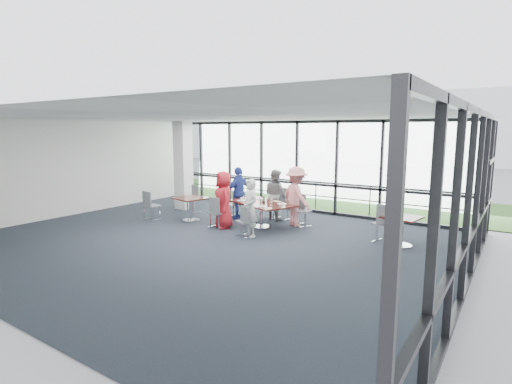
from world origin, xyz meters
The scene contains 43 objects.
floor centered at (0.00, 0.00, -0.01)m, with size 12.00×10.00×0.02m, color #222733.
ceiling centered at (0.00, 0.00, 3.20)m, with size 12.00×10.00×0.04m, color silver.
wall_left centered at (-6.00, 0.00, 1.60)m, with size 0.10×10.00×3.20m, color silver.
curtain_wall_back centered at (0.00, 5.00, 1.60)m, with size 12.00×0.10×3.20m, color white.
curtain_wall_right centered at (6.00, 0.00, 1.60)m, with size 0.10×10.00×3.20m, color white.
exit_door centered at (6.00, 3.75, 1.05)m, with size 0.12×1.60×2.10m, color black.
structural_column centered at (-3.60, 3.00, 1.60)m, with size 0.50×0.50×3.20m, color silver.
apron centered at (0.00, 10.00, -0.02)m, with size 80.00×70.00×0.02m, color gray.
grass_strip centered at (0.00, 8.00, 0.01)m, with size 80.00×5.00×0.01m, color #3A6227.
hangar_main centered at (4.00, 32.00, 3.00)m, with size 24.00×10.00×6.00m, color white.
hangar_aux centered at (-18.00, 28.00, 2.00)m, with size 10.00×6.00×4.00m, color white.
guard_rail centered at (0.00, 5.60, 0.50)m, with size 0.06×0.06×12.00m, color #2D2D33.
main_table centered at (0.35, 2.16, 0.64)m, with size 2.35×1.84×0.75m.
side_table_left centered at (-2.00, 1.64, 0.64)m, with size 1.10×1.10×0.75m.
side_table_right centered at (4.30, 2.45, 0.63)m, with size 0.96×0.96×0.75m.
diner_near_left centered at (-0.54, 1.48, 0.84)m, with size 0.82×0.54×1.69m, color #B41C25.
diner_near_right centered at (0.67, 1.10, 0.79)m, with size 0.57×0.42×1.58m, color silver.
diner_far_left centered at (0.15, 3.27, 0.81)m, with size 0.79×0.49×1.63m, color slate.
diner_far_right centered at (1.12, 2.87, 0.90)m, with size 1.16×0.60×1.79m, color #DF8484.
diner_end centered at (-0.90, 2.75, 0.85)m, with size 0.99×0.54×1.70m, color navy.
chair_main_nl centered at (-0.69, 1.38, 0.46)m, with size 0.45×0.45×0.91m, color slate, non-canonical shape.
chair_main_nr centered at (0.58, 1.00, 0.42)m, with size 0.41×0.41×0.85m, color slate, non-canonical shape.
chair_main_fl centered at (0.31, 3.37, 0.49)m, with size 0.48×0.48×0.98m, color slate, non-canonical shape.
chair_main_fr centered at (1.28, 2.96, 0.46)m, with size 0.45×0.45×0.93m, color slate, non-canonical shape.
chair_main_end centered at (-1.16, 2.70, 0.45)m, with size 0.44×0.44×0.90m, color slate, non-canonical shape.
chair_spare_la centered at (-3.14, 1.02, 0.46)m, with size 0.45×0.45×0.92m, color slate, non-canonical shape.
chair_spare_lb centered at (-2.88, 2.68, 0.46)m, with size 0.45×0.45×0.91m, color slate, non-canonical shape.
chair_spare_r centered at (3.88, 2.48, 0.50)m, with size 0.49×0.49×1.00m, color slate, non-canonical shape.
plate_nl centered at (-0.31, 2.05, 0.76)m, with size 0.26×0.26×0.01m, color white.
plate_nr centered at (0.72, 1.59, 0.76)m, with size 0.24×0.24×0.01m, color white.
plate_fl centered at (-0.02, 2.66, 0.76)m, with size 0.28×0.28×0.01m, color white.
plate_fr centered at (0.99, 2.25, 0.76)m, with size 0.27×0.27×0.01m, color white.
plate_end centered at (-0.51, 2.45, 0.76)m, with size 0.24×0.24×0.01m, color white.
tumbler_a centered at (-0.05, 1.98, 0.82)m, with size 0.07×0.07×0.14m, color white.
tumbler_b centered at (0.53, 1.85, 0.82)m, with size 0.07×0.07×0.15m, color white.
tumbler_c centered at (0.52, 2.42, 0.82)m, with size 0.07×0.07×0.14m, color white.
tumbler_d centered at (-0.36, 2.24, 0.82)m, with size 0.07×0.07×0.14m, color white.
menu_a centered at (0.05, 1.83, 0.75)m, with size 0.28×0.20×0.00m, color silver.
menu_b centered at (0.99, 1.50, 0.75)m, with size 0.27×0.19×0.00m, color silver.
menu_c centered at (0.62, 2.55, 0.75)m, with size 0.28×0.19×0.00m, color silver.
condiment_caddy centered at (0.41, 2.16, 0.77)m, with size 0.10×0.07×0.04m, color black.
ketchup_bottle centered at (0.38, 2.24, 0.84)m, with size 0.06×0.06×0.18m, color maroon.
green_bottle centered at (0.41, 2.20, 0.85)m, with size 0.05×0.05×0.20m, color #1D6825.
Camera 1 is at (6.66, -7.60, 2.86)m, focal length 28.00 mm.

